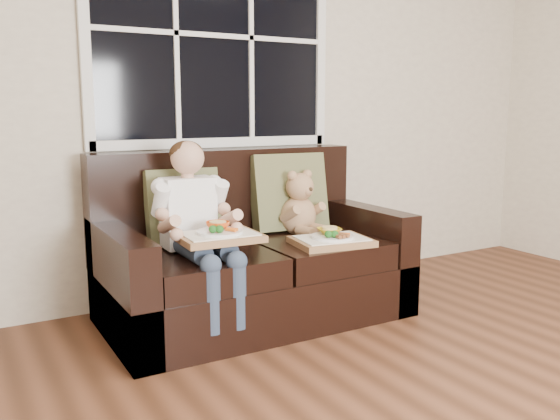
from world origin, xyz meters
TOP-DOWN VIEW (x-y plane):
  - window_back at (-0.49, 2.48)m, footprint 1.62×0.04m
  - loveseat at (-0.49, 2.02)m, footprint 1.70×0.92m
  - pillow_left at (-0.84, 2.17)m, footprint 0.43×0.22m
  - pillow_right at (-0.14, 2.17)m, footprint 0.50×0.26m
  - child at (-0.87, 1.90)m, footprint 0.40×0.60m
  - teddy_bear at (-0.13, 2.06)m, footprint 0.26×0.32m
  - tray_left at (-0.82, 1.70)m, footprint 0.42×0.33m
  - tray_right at (-0.14, 1.68)m, footprint 0.46×0.38m

SIDE VIEW (x-z plane):
  - loveseat at x=-0.49m, z-range -0.17..0.79m
  - tray_right at x=-0.14m, z-range 0.43..0.53m
  - tray_left at x=-0.82m, z-range 0.53..0.62m
  - teddy_bear at x=-0.13m, z-range 0.41..0.81m
  - child at x=-0.87m, z-range 0.20..1.11m
  - pillow_left at x=-0.84m, z-range 0.44..0.87m
  - pillow_right at x=-0.14m, z-range 0.44..0.93m
  - window_back at x=-0.49m, z-range 0.96..2.33m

